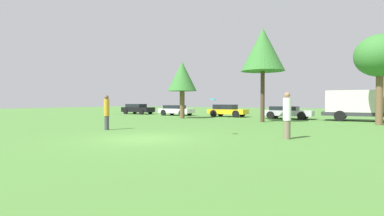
{
  "coord_description": "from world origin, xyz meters",
  "views": [
    {
      "loc": [
        8.36,
        -9.42,
        1.58
      ],
      "look_at": [
        0.45,
        3.17,
        1.24
      ],
      "focal_mm": 27.53,
      "sensor_mm": 36.0,
      "label": 1
    }
  ],
  "objects_px": {
    "parked_car_black": "(137,109)",
    "delivery_truck_grey": "(363,105)",
    "person_catcher": "(287,115)",
    "tree_0": "(182,77)",
    "parked_car_white": "(176,110)",
    "frisbee": "(213,99)",
    "person_thrower": "(107,112)",
    "parked_car_yellow": "(227,110)",
    "tree_1": "(263,50)",
    "parked_car_silver": "(287,112)",
    "tree_2": "(380,57)"
  },
  "relations": [
    {
      "from": "person_thrower",
      "to": "person_catcher",
      "type": "xyz_separation_m",
      "value": [
        9.47,
        1.29,
        0.01
      ]
    },
    {
      "from": "person_catcher",
      "to": "tree_1",
      "type": "distance_m",
      "value": 11.17
    },
    {
      "from": "frisbee",
      "to": "person_thrower",
      "type": "bearing_deg",
      "value": -174.33
    },
    {
      "from": "person_catcher",
      "to": "parked_car_yellow",
      "type": "bearing_deg",
      "value": -64.33
    },
    {
      "from": "person_catcher",
      "to": "tree_2",
      "type": "height_order",
      "value": "tree_2"
    },
    {
      "from": "tree_2",
      "to": "parked_car_white",
      "type": "distance_m",
      "value": 19.85
    },
    {
      "from": "delivery_truck_grey",
      "to": "frisbee",
      "type": "bearing_deg",
      "value": -111.08
    },
    {
      "from": "parked_car_silver",
      "to": "delivery_truck_grey",
      "type": "relative_size",
      "value": 0.7
    },
    {
      "from": "delivery_truck_grey",
      "to": "tree_2",
      "type": "bearing_deg",
      "value": -75.41
    },
    {
      "from": "frisbee",
      "to": "parked_car_silver",
      "type": "bearing_deg",
      "value": 91.97
    },
    {
      "from": "parked_car_black",
      "to": "parked_car_silver",
      "type": "bearing_deg",
      "value": -2.65
    },
    {
      "from": "frisbee",
      "to": "parked_car_white",
      "type": "distance_m",
      "value": 19.62
    },
    {
      "from": "person_catcher",
      "to": "tree_0",
      "type": "bearing_deg",
      "value": -47.54
    },
    {
      "from": "delivery_truck_grey",
      "to": "parked_car_silver",
      "type": "bearing_deg",
      "value": 178.59
    },
    {
      "from": "person_catcher",
      "to": "parked_car_silver",
      "type": "bearing_deg",
      "value": -83.54
    },
    {
      "from": "parked_car_black",
      "to": "delivery_truck_grey",
      "type": "distance_m",
      "value": 24.33
    },
    {
      "from": "tree_0",
      "to": "tree_1",
      "type": "bearing_deg",
      "value": -5.62
    },
    {
      "from": "parked_car_white",
      "to": "delivery_truck_grey",
      "type": "relative_size",
      "value": 0.63
    },
    {
      "from": "frisbee",
      "to": "tree_1",
      "type": "relative_size",
      "value": 0.04
    },
    {
      "from": "parked_car_yellow",
      "to": "delivery_truck_grey",
      "type": "relative_size",
      "value": 0.64
    },
    {
      "from": "frisbee",
      "to": "parked_car_yellow",
      "type": "bearing_deg",
      "value": 113.21
    },
    {
      "from": "tree_2",
      "to": "parked_car_white",
      "type": "height_order",
      "value": "tree_2"
    },
    {
      "from": "tree_0",
      "to": "tree_2",
      "type": "height_order",
      "value": "tree_2"
    },
    {
      "from": "parked_car_yellow",
      "to": "tree_2",
      "type": "bearing_deg",
      "value": -18.83
    },
    {
      "from": "person_catcher",
      "to": "tree_0",
      "type": "xyz_separation_m",
      "value": [
        -12.14,
        10.11,
        2.83
      ]
    },
    {
      "from": "person_thrower",
      "to": "frisbee",
      "type": "height_order",
      "value": "person_thrower"
    },
    {
      "from": "parked_car_black",
      "to": "delivery_truck_grey",
      "type": "height_order",
      "value": "delivery_truck_grey"
    },
    {
      "from": "parked_car_white",
      "to": "delivery_truck_grey",
      "type": "distance_m",
      "value": 18.07
    },
    {
      "from": "person_catcher",
      "to": "delivery_truck_grey",
      "type": "xyz_separation_m",
      "value": [
        2.25,
        14.47,
        0.32
      ]
    },
    {
      "from": "tree_0",
      "to": "delivery_truck_grey",
      "type": "distance_m",
      "value": 15.25
    },
    {
      "from": "tree_0",
      "to": "parked_car_silver",
      "type": "distance_m",
      "value": 10.05
    },
    {
      "from": "person_thrower",
      "to": "person_catcher",
      "type": "relative_size",
      "value": 0.98
    },
    {
      "from": "parked_car_yellow",
      "to": "parked_car_silver",
      "type": "relative_size",
      "value": 0.92
    },
    {
      "from": "tree_1",
      "to": "parked_car_silver",
      "type": "height_order",
      "value": "tree_1"
    },
    {
      "from": "tree_0",
      "to": "delivery_truck_grey",
      "type": "height_order",
      "value": "tree_0"
    },
    {
      "from": "person_catcher",
      "to": "tree_2",
      "type": "bearing_deg",
      "value": -114.97
    },
    {
      "from": "person_catcher",
      "to": "delivery_truck_grey",
      "type": "distance_m",
      "value": 14.65
    },
    {
      "from": "parked_car_yellow",
      "to": "tree_0",
      "type": "bearing_deg",
      "value": -117.88
    },
    {
      "from": "person_thrower",
      "to": "parked_car_white",
      "type": "xyz_separation_m",
      "value": [
        -6.33,
        15.58,
        -0.38
      ]
    },
    {
      "from": "parked_car_black",
      "to": "tree_0",
      "type": "bearing_deg",
      "value": -26.97
    },
    {
      "from": "delivery_truck_grey",
      "to": "parked_car_white",
      "type": "bearing_deg",
      "value": 179.11
    },
    {
      "from": "parked_car_silver",
      "to": "tree_0",
      "type": "bearing_deg",
      "value": -154.26
    },
    {
      "from": "tree_0",
      "to": "tree_1",
      "type": "xyz_separation_m",
      "value": [
        7.93,
        -0.78,
        1.65
      ]
    },
    {
      "from": "frisbee",
      "to": "delivery_truck_grey",
      "type": "xyz_separation_m",
      "value": [
        5.4,
        15.13,
        -0.36
      ]
    },
    {
      "from": "delivery_truck_grey",
      "to": "parked_car_yellow",
      "type": "bearing_deg",
      "value": 176.8
    },
    {
      "from": "person_thrower",
      "to": "parked_car_yellow",
      "type": "xyz_separation_m",
      "value": [
        -0.32,
        16.13,
        -0.33
      ]
    },
    {
      "from": "frisbee",
      "to": "tree_1",
      "type": "bearing_deg",
      "value": 96.06
    },
    {
      "from": "tree_1",
      "to": "parked_car_white",
      "type": "bearing_deg",
      "value": 156.83
    },
    {
      "from": "person_catcher",
      "to": "parked_car_black",
      "type": "distance_m",
      "value": 26.6
    },
    {
      "from": "person_thrower",
      "to": "tree_1",
      "type": "xyz_separation_m",
      "value": [
        5.27,
        10.62,
        4.48
      ]
    }
  ]
}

